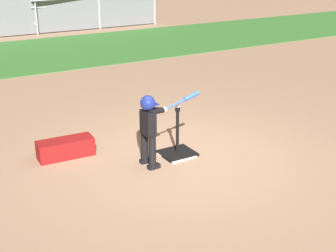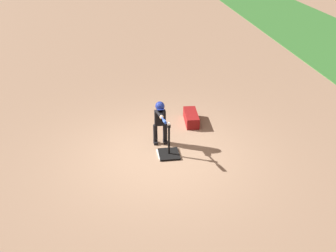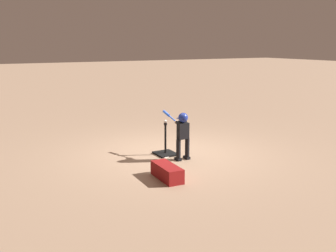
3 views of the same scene
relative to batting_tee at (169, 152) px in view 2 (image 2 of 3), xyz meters
The scene contains 6 objects.
ground_plane 0.18m from the batting_tee, 86.68° to the right, with size 90.00×90.00×0.00m, color #93755B.
home_plate 0.09m from the batting_tee, 132.33° to the right, with size 0.44×0.44×0.02m, color white.
batting_tee is the anchor object (origin of this frame).
batter_child 0.80m from the batting_tee, 166.56° to the right, with size 0.98×0.34×1.07m.
baseball 0.71m from the batting_tee, behind, with size 0.07×0.07×0.07m, color white.
equipment_bag 1.70m from the batting_tee, 152.03° to the left, with size 0.84×0.32×0.28m, color maroon.
Camera 2 is at (7.48, -0.90, 4.75)m, focal length 42.00 mm.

